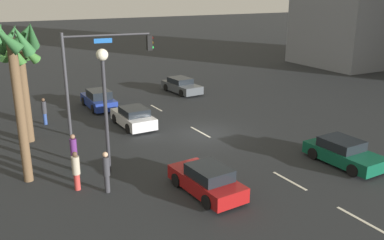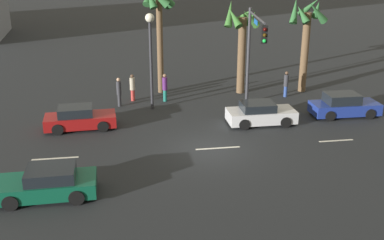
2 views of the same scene
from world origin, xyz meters
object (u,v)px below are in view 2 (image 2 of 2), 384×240
traffic_signal (253,45)px  car_2 (47,183)px  pedestrian_3 (286,83)px  palm_tree_2 (241,33)px  palm_tree_1 (159,11)px  pedestrian_1 (132,87)px  car_0 (344,106)px  palm_tree_0 (307,28)px  car_4 (79,118)px  car_1 (260,114)px  pedestrian_2 (119,91)px  streetlamp (150,43)px  pedestrian_0 (165,87)px

traffic_signal → car_2: bearing=-140.6°
pedestrian_3 → palm_tree_2: palm_tree_2 is taller
palm_tree_1 → palm_tree_2: bearing=-9.9°
car_2 → palm_tree_2: size_ratio=0.63×
pedestrian_1 → palm_tree_2: palm_tree_2 is taller
car_0 → palm_tree_0: bearing=95.2°
car_4 → palm_tree_0: (15.55, 5.35, 4.01)m
car_1 → pedestrian_1: 9.29m
car_4 → palm_tree_1: bearing=51.3°
car_1 → pedestrian_3: (3.36, 5.00, 0.35)m
palm_tree_1 → pedestrian_2: bearing=-136.7°
car_4 → pedestrian_3: (13.88, 4.16, 0.36)m
car_1 → streetlamp: 8.09m
streetlamp → pedestrian_0: size_ratio=3.19×
car_0 → pedestrian_0: pedestrian_0 is taller
car_1 → palm_tree_0: palm_tree_0 is taller
traffic_signal → palm_tree_1: size_ratio=0.83×
car_0 → car_4: car_0 is taller
car_1 → palm_tree_1: bearing=124.7°
streetlamp → car_4: bearing=-145.9°
palm_tree_0 → car_4: bearing=-161.0°
palm_tree_0 → car_1: bearing=-129.0°
car_0 → pedestrian_1: bearing=158.0°
streetlamp → pedestrian_2: 3.95m
pedestrian_3 → traffic_signal: bearing=-140.0°
pedestrian_1 → pedestrian_2: 1.43m
car_4 → streetlamp: (4.41, 2.98, 3.67)m
car_1 → pedestrian_0: pedestrian_0 is taller
streetlamp → pedestrian_3: streetlamp is taller
traffic_signal → car_1: bearing=-91.2°
palm_tree_2 → pedestrian_1: bearing=-174.3°
pedestrian_0 → pedestrian_2: 3.15m
traffic_signal → pedestrian_2: 9.21m
car_1 → car_4: size_ratio=0.98×
pedestrian_2 → palm_tree_0: bearing=6.7°
car_0 → pedestrian_2: pedestrian_2 is taller
streetlamp → pedestrian_0: bearing=55.8°
car_4 → traffic_signal: 11.28m
car_2 → palm_tree_1: size_ratio=0.55×
car_2 → pedestrian_3: (14.63, 12.07, 0.37)m
car_1 → pedestrian_1: (-7.30, 5.75, 0.36)m
pedestrian_1 → palm_tree_1: 5.52m
streetlamp → pedestrian_1: size_ratio=3.31×
pedestrian_1 → pedestrian_2: bearing=-129.9°
traffic_signal → palm_tree_2: (0.37, 4.29, 0.01)m
pedestrian_0 → palm_tree_2: bearing=12.7°
traffic_signal → palm_tree_0: (4.98, 3.97, 0.31)m
palm_tree_0 → palm_tree_2: (-4.61, 0.32, -0.30)m
car_2 → palm_tree_0: palm_tree_0 is taller
traffic_signal → pedestrian_0: 6.84m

